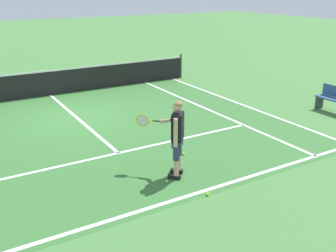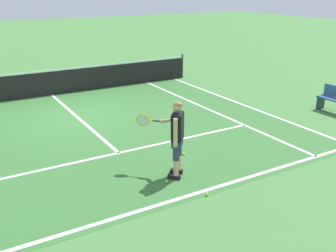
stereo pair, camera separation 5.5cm
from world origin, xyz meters
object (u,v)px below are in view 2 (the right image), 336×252
Objects in this scene: tennis_ball_by_baseline at (167,181)px; tennis_player at (176,134)px; tennis_ball_near_feet at (184,154)px; tennis_ball_mid_court at (207,194)px.

tennis_player is at bearing 27.90° from tennis_ball_by_baseline.
tennis_ball_near_feet and tennis_ball_by_baseline have the same top height.
tennis_ball_mid_court is at bearing -64.33° from tennis_ball_by_baseline.
tennis_player is 25.95× the size of tennis_ball_by_baseline.
tennis_ball_by_baseline is (-0.35, -0.18, -0.96)m from tennis_player.
tennis_ball_mid_court is (-0.67, -1.92, 0.00)m from tennis_ball_near_feet.
tennis_ball_mid_court is at bearing -85.77° from tennis_player.
tennis_ball_by_baseline is 1.00× the size of tennis_ball_mid_court.
tennis_player is 1.44m from tennis_ball_mid_court.
tennis_ball_by_baseline is at bearing 115.67° from tennis_ball_mid_court.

